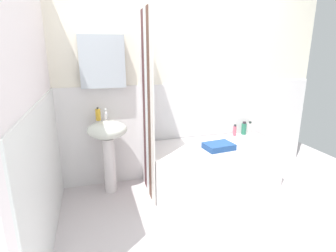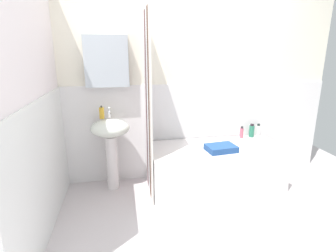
{
  "view_description": "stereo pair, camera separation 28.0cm",
  "coord_description": "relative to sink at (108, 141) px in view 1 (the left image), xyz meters",
  "views": [
    {
      "loc": [
        -1.13,
        -1.87,
        1.59
      ],
      "look_at": [
        -0.38,
        0.72,
        0.83
      ],
      "focal_mm": 28.54,
      "sensor_mm": 36.0,
      "label": 1
    },
    {
      "loc": [
        -0.86,
        -1.93,
        1.59
      ],
      "look_at": [
        -0.38,
        0.72,
        0.83
      ],
      "focal_mm": 28.54,
      "sensor_mm": 36.0,
      "label": 2
    }
  ],
  "objects": [
    {
      "name": "ground_plane",
      "position": [
        0.99,
        -1.03,
        -0.64
      ],
      "size": [
        4.8,
        5.6,
        0.04
      ],
      "primitive_type": "cube",
      "color": "beige"
    },
    {
      "name": "wall_back_tiled",
      "position": [
        0.93,
        0.23,
        0.52
      ],
      "size": [
        3.6,
        0.18,
        2.4
      ],
      "color": "white",
      "rests_on": "ground_plane"
    },
    {
      "name": "wall_left_tiled",
      "position": [
        -0.58,
        -0.69,
        0.5
      ],
      "size": [
        0.07,
        1.81,
        2.4
      ],
      "color": "white",
      "rests_on": "ground_plane"
    },
    {
      "name": "sink",
      "position": [
        0.0,
        0.0,
        0.0
      ],
      "size": [
        0.44,
        0.34,
        0.85
      ],
      "color": "silver",
      "rests_on": "ground_plane"
    },
    {
      "name": "faucet",
      "position": [
        -0.0,
        0.08,
        0.29
      ],
      "size": [
        0.03,
        0.12,
        0.12
      ],
      "color": "silver",
      "rests_on": "sink"
    },
    {
      "name": "soap_dispenser",
      "position": [
        -0.09,
        0.07,
        0.29
      ],
      "size": [
        0.06,
        0.06,
        0.15
      ],
      "color": "gold",
      "rests_on": "sink"
    },
    {
      "name": "bathtub",
      "position": [
        1.22,
        -0.14,
        -0.37
      ],
      "size": [
        1.56,
        0.66,
        0.5
      ],
      "primitive_type": "cube",
      "color": "silver",
      "rests_on": "ground_plane"
    },
    {
      "name": "shower_curtain",
      "position": [
        0.42,
        -0.14,
        0.38
      ],
      "size": [
        0.01,
        0.66,
        2.0
      ],
      "color": "white",
      "rests_on": "ground_plane"
    },
    {
      "name": "conditioner_bottle",
      "position": [
        1.89,
        0.14,
        -0.04
      ],
      "size": [
        0.05,
        0.05,
        0.16
      ],
      "color": "white",
      "rests_on": "bathtub"
    },
    {
      "name": "lotion_bottle",
      "position": [
        1.79,
        0.12,
        -0.03
      ],
      "size": [
        0.07,
        0.07,
        0.17
      ],
      "color": "#277156",
      "rests_on": "bathtub"
    },
    {
      "name": "shampoo_bottle",
      "position": [
        1.65,
        0.1,
        -0.05
      ],
      "size": [
        0.04,
        0.04,
        0.15
      ],
      "color": "#C6556B",
      "rests_on": "bathtub"
    },
    {
      "name": "towel_folded",
      "position": [
        1.22,
        -0.3,
        -0.08
      ],
      "size": [
        0.35,
        0.27,
        0.07
      ],
      "primitive_type": "cube",
      "rotation": [
        0.0,
        0.0,
        0.12
      ],
      "color": "#254C8B",
      "rests_on": "bathtub"
    }
  ]
}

